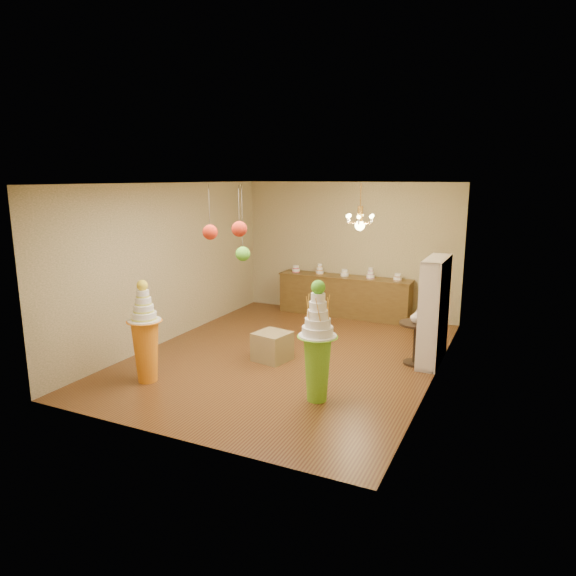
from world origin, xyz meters
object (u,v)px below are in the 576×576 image
at_px(sideboard, 344,295).
at_px(round_table, 416,337).
at_px(pedestal_orange, 146,342).
at_px(pedestal_green, 317,352).

bearing_deg(sideboard, round_table, -49.08).
relative_size(pedestal_orange, round_table, 2.20).
relative_size(pedestal_green, round_table, 2.39).
distance_m(pedestal_orange, round_table, 4.39).
xyz_separation_m(sideboard, round_table, (2.10, -2.42, -0.01)).
xyz_separation_m(pedestal_green, pedestal_orange, (-2.64, -0.47, -0.08)).
height_order(pedestal_green, sideboard, pedestal_green).
height_order(pedestal_green, round_table, pedestal_green).
distance_m(pedestal_green, sideboard, 4.62).
bearing_deg(pedestal_green, pedestal_orange, -170.00).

